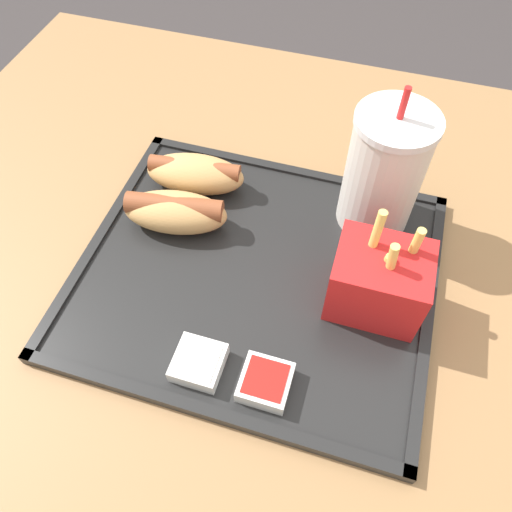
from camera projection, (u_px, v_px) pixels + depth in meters
name	position (u px, v px, depth m)	size (l,w,h in m)	color
ground_plane	(266.00, 456.00, 1.18)	(8.00, 8.00, 0.00)	#383333
dining_table	(269.00, 401.00, 0.87)	(1.06, 0.90, 0.76)	olive
food_tray	(256.00, 274.00, 0.57)	(0.40, 0.34, 0.01)	black
soda_cup	(384.00, 172.00, 0.55)	(0.09, 0.09, 0.19)	silver
hot_dog_far	(195.00, 173.00, 0.62)	(0.13, 0.07, 0.04)	tan
hot_dog_near	(175.00, 211.00, 0.58)	(0.13, 0.08, 0.05)	tan
fries_carton	(378.00, 280.00, 0.51)	(0.09, 0.08, 0.12)	red
sauce_cup_mayo	(199.00, 362.00, 0.49)	(0.05, 0.05, 0.02)	silver
sauce_cup_ketchup	(265.00, 382.00, 0.48)	(0.05, 0.05, 0.02)	silver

